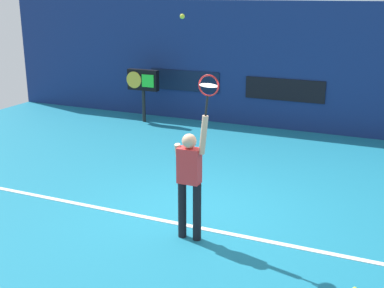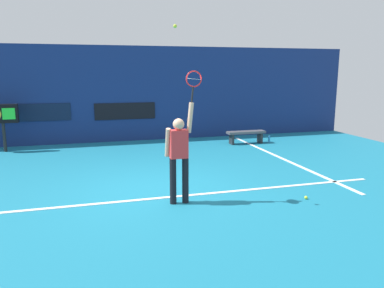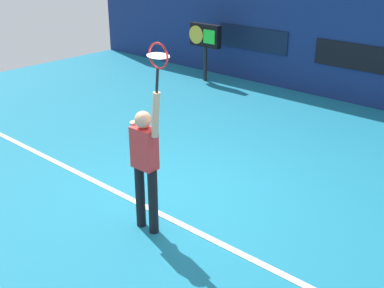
% 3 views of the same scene
% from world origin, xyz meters
% --- Properties ---
extents(ground_plane, '(18.00, 18.00, 0.00)m').
position_xyz_m(ground_plane, '(0.00, 0.00, 0.00)').
color(ground_plane, teal).
extents(back_wall, '(18.00, 0.20, 3.46)m').
position_xyz_m(back_wall, '(0.00, 6.20, 1.73)').
color(back_wall, navy).
rests_on(back_wall, ground_plane).
extents(sponsor_banner_center, '(2.20, 0.03, 0.60)m').
position_xyz_m(sponsor_banner_center, '(0.00, 6.08, 1.12)').
color(sponsor_banner_center, black).
extents(sponsor_banner_portside, '(2.20, 0.03, 0.60)m').
position_xyz_m(sponsor_banner_portside, '(-3.00, 6.08, 1.16)').
color(sponsor_banner_portside, '#0C1933').
extents(court_baseline, '(10.00, 0.10, 0.01)m').
position_xyz_m(court_baseline, '(0.00, -0.52, 0.01)').
color(court_baseline, white).
rests_on(court_baseline, ground_plane).
extents(court_sideline, '(0.10, 7.00, 0.01)m').
position_xyz_m(court_sideline, '(4.17, 2.00, 0.01)').
color(court_sideline, white).
rests_on(court_sideline, ground_plane).
extents(tennis_player, '(0.55, 0.31, 1.99)m').
position_xyz_m(tennis_player, '(0.30, -0.88, 1.01)').
color(tennis_player, black).
rests_on(tennis_player, ground_plane).
extents(tennis_racket, '(0.34, 0.27, 0.62)m').
position_xyz_m(tennis_racket, '(0.60, -0.89, 2.40)').
color(tennis_racket, black).
extents(tennis_ball, '(0.07, 0.07, 0.07)m').
position_xyz_m(tennis_ball, '(0.23, -0.96, 3.37)').
color(tennis_ball, '#CCE033').
extents(scoreboard_clock, '(0.96, 0.20, 1.54)m').
position_xyz_m(scoreboard_clock, '(-3.96, 5.29, 1.18)').
color(scoreboard_clock, black).
rests_on(scoreboard_clock, ground_plane).
extents(court_bench, '(1.40, 0.36, 0.45)m').
position_xyz_m(court_bench, '(4.09, 4.44, 0.34)').
color(court_bench, '#4C4C51').
rests_on(court_bench, ground_plane).
extents(water_bottle, '(0.07, 0.07, 0.24)m').
position_xyz_m(water_bottle, '(5.02, 4.44, 0.12)').
color(water_bottle, '#338CD8').
rests_on(water_bottle, ground_plane).
extents(spare_ball, '(0.07, 0.07, 0.07)m').
position_xyz_m(spare_ball, '(2.85, -1.38, 0.03)').
color(spare_ball, '#CCE033').
rests_on(spare_ball, ground_plane).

